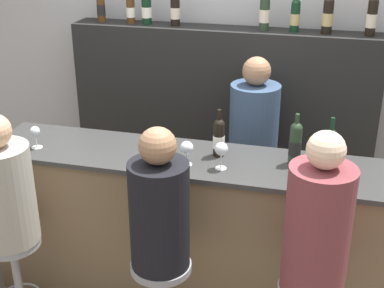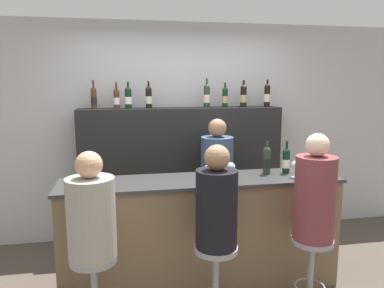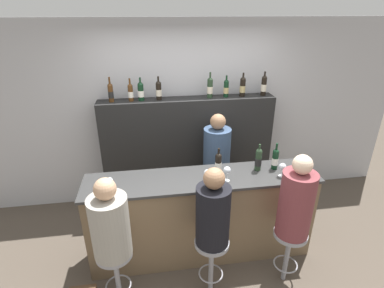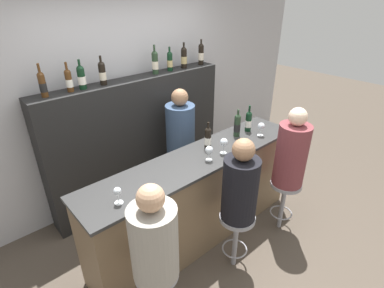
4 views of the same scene
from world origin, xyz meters
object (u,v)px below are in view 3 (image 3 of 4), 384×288
wine_bottle_backbar_4 (210,87)px  guest_seated_middle (213,212)px  wine_bottle_backbar_2 (141,91)px  guest_seated_left (110,224)px  wine_glass_1 (208,173)px  wine_bottle_backbar_0 (111,92)px  wine_bottle_backbar_7 (264,85)px  wine_bottle_counter_1 (258,159)px  wine_bottle_backbar_1 (131,92)px  wine_glass_2 (227,171)px  wine_bottle_backbar_5 (226,88)px  wine_bottle_backbar_6 (243,87)px  guest_seated_right (296,202)px  bar_stool_left (115,264)px  wine_bottle_backbar_3 (159,90)px  wine_glass_0 (110,181)px  bar_stool_middle (211,253)px  bartender (216,172)px  bar_stool_right (289,244)px  wine_bottle_counter_2 (275,159)px  wine_bottle_counter_0 (218,163)px  wine_glass_3 (283,167)px

wine_bottle_backbar_4 → guest_seated_middle: (-0.30, -1.64, -0.76)m
wine_bottle_backbar_2 → wine_bottle_backbar_4: bearing=0.0°
wine_bottle_backbar_2 → guest_seated_left: size_ratio=0.38×
wine_glass_1 → wine_bottle_backbar_0: bearing=130.2°
wine_bottle_backbar_7 → guest_seated_left: size_ratio=0.41×
wine_bottle_counter_1 → wine_bottle_backbar_1: wine_bottle_backbar_1 is taller
wine_glass_2 → wine_bottle_backbar_7: bearing=56.2°
wine_bottle_backbar_5 → wine_bottle_backbar_6: size_ratio=0.91×
guest_seated_right → wine_bottle_backbar_6: bearing=92.3°
wine_bottle_backbar_0 → wine_bottle_backbar_6: (1.73, -0.00, 0.01)m
wine_bottle_backbar_4 → bar_stool_left: bearing=-126.9°
wine_bottle_backbar_3 → wine_glass_2: size_ratio=1.85×
wine_glass_0 → bar_stool_middle: bearing=-24.6°
bar_stool_left → bartender: bearing=44.2°
wine_bottle_backbar_6 → wine_bottle_backbar_7: bearing=-0.0°
wine_bottle_counter_1 → bar_stool_right: bearing=-74.5°
guest_seated_middle → wine_bottle_backbar_2: bearing=110.2°
wine_bottle_backbar_6 → wine_bottle_backbar_1: bearing=180.0°
wine_glass_0 → guest_seated_left: (0.02, -0.43, -0.17)m
wine_bottle_counter_1 → wine_bottle_backbar_5: wine_bottle_backbar_5 is taller
wine_bottle_backbar_0 → bar_stool_middle: 2.28m
guest_seated_left → guest_seated_middle: guest_seated_middle is taller
wine_glass_2 → guest_seated_right: guest_seated_right is taller
wine_bottle_backbar_2 → wine_glass_2: wine_bottle_backbar_2 is taller
guest_seated_right → wine_bottle_counter_2: bearing=87.3°
wine_bottle_backbar_5 → wine_bottle_backbar_3: bearing=-180.0°
wine_bottle_counter_1 → wine_glass_1: wine_bottle_counter_1 is taller
wine_glass_1 → guest_seated_right: size_ratio=0.17×
wine_bottle_counter_2 → wine_glass_1: 0.83m
wine_bottle_backbar_0 → wine_glass_1: (1.02, -1.21, -0.58)m
wine_bottle_backbar_7 → bar_stool_right: (-0.23, -1.64, -1.25)m
guest_seated_left → guest_seated_right: bearing=0.0°
wine_glass_0 → wine_bottle_backbar_2: bearing=74.1°
wine_bottle_backbar_5 → bartender: 1.13m
wine_bottle_backbar_0 → wine_bottle_backbar_5: 1.51m
wine_bottle_counter_0 → bar_stool_right: wine_bottle_counter_0 is taller
wine_bottle_counter_2 → guest_seated_left: (-1.77, -0.61, -0.19)m
wine_bottle_backbar_3 → guest_seated_right: bearing=-54.0°
wine_bottle_backbar_1 → wine_bottle_backbar_6: wine_bottle_backbar_6 is taller
wine_bottle_backbar_7 → wine_bottle_backbar_1: bearing=180.0°
bar_stool_left → guest_seated_left: bearing=0.0°
wine_bottle_counter_0 → wine_glass_0: (-1.14, -0.17, -0.02)m
guest_seated_right → wine_bottle_backbar_4: bearing=107.4°
wine_bottle_backbar_0 → wine_bottle_backbar_6: size_ratio=1.00×
wine_bottle_counter_1 → wine_bottle_backbar_0: (-1.63, 1.03, 0.56)m
wine_glass_1 → wine_bottle_backbar_5: bearing=68.0°
guest_seated_middle → guest_seated_left: bearing=180.0°
wine_glass_0 → wine_bottle_counter_0: bearing=8.7°
wine_bottle_backbar_5 → bar_stool_left: size_ratio=0.46×
wine_glass_3 → guest_seated_right: guest_seated_right is taller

